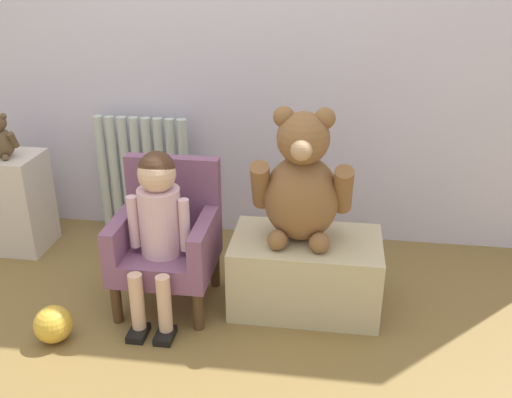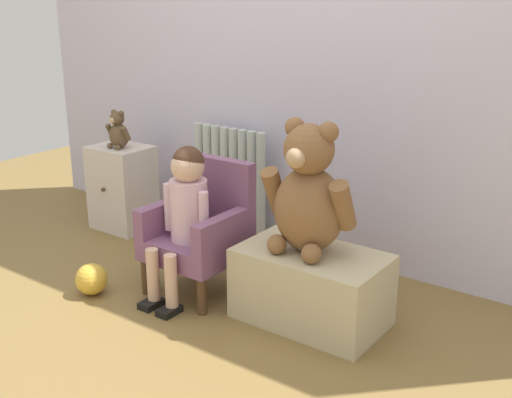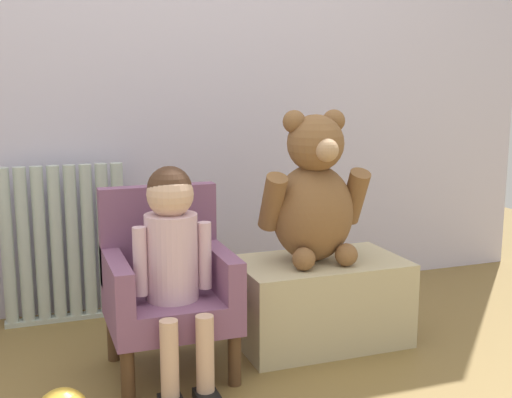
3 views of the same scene
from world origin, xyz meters
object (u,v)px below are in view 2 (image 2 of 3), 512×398
object	(u,v)px
child_armchair	(202,229)
large_teddy_bear	(309,195)
small_dresser	(123,188)
small_teddy_bear	(118,131)
radiator	(229,185)
child_figure	(185,202)
low_bench	(311,287)
toy_ball	(92,279)

from	to	relation	value
child_armchair	large_teddy_bear	distance (m)	0.61
small_dresser	small_teddy_bear	xyz separation A→B (m)	(0.02, -0.03, 0.34)
radiator	child_figure	distance (m)	0.75
child_armchair	large_teddy_bear	xyz separation A→B (m)	(0.55, 0.03, 0.26)
child_figure	low_bench	bearing A→B (deg)	12.79
small_dresser	radiator	bearing A→B (deg)	20.58
child_armchair	low_bench	distance (m)	0.60
small_dresser	toy_ball	size ratio (longest dim) A/B	3.34
child_figure	small_teddy_bear	bearing A→B (deg)	154.54
child_figure	toy_ball	bearing A→B (deg)	-145.48
child_armchair	child_figure	size ratio (longest dim) A/B	0.87
low_bench	child_armchair	bearing A→B (deg)	-177.35
child_armchair	toy_ball	bearing A→B (deg)	-135.83
large_teddy_bear	toy_ball	xyz separation A→B (m)	(-0.93, -0.39, -0.48)
child_armchair	child_figure	distance (m)	0.19
child_armchair	large_teddy_bear	bearing A→B (deg)	3.30
toy_ball	small_dresser	bearing A→B (deg)	127.59
small_dresser	low_bench	size ratio (longest dim) A/B	0.80
low_bench	small_teddy_bear	xyz separation A→B (m)	(-1.47, 0.29, 0.43)
radiator	large_teddy_bear	size ratio (longest dim) A/B	1.16
small_dresser	small_teddy_bear	world-z (taller)	small_teddy_bear
small_dresser	child_armchair	size ratio (longest dim) A/B	0.81
small_dresser	toy_ball	distance (m)	0.91
child_figure	small_teddy_bear	distance (m)	0.99
radiator	small_teddy_bear	xyz separation A→B (m)	(-0.59, -0.26, 0.27)
small_dresser	child_armchair	world-z (taller)	child_armchair
radiator	low_bench	world-z (taller)	radiator
child_armchair	small_teddy_bear	bearing A→B (deg)	160.32
radiator	child_armchair	xyz separation A→B (m)	(0.29, -0.58, -0.02)
child_figure	large_teddy_bear	world-z (taller)	large_teddy_bear
small_teddy_bear	toy_ball	size ratio (longest dim) A/B	1.47
small_teddy_bear	toy_ball	xyz separation A→B (m)	(0.52, -0.68, -0.52)
child_figure	large_teddy_bear	distance (m)	0.58
low_bench	large_teddy_bear	size ratio (longest dim) A/B	1.12
child_armchair	radiator	bearing A→B (deg)	117.05
child_armchair	toy_ball	xyz separation A→B (m)	(-0.37, -0.36, -0.22)
small_dresser	small_teddy_bear	size ratio (longest dim) A/B	2.27
low_bench	small_dresser	bearing A→B (deg)	168.08
child_figure	toy_ball	world-z (taller)	child_figure
low_bench	toy_ball	xyz separation A→B (m)	(-0.95, -0.39, -0.08)
radiator	small_teddy_bear	world-z (taller)	small_teddy_bear
radiator	low_bench	bearing A→B (deg)	-32.02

